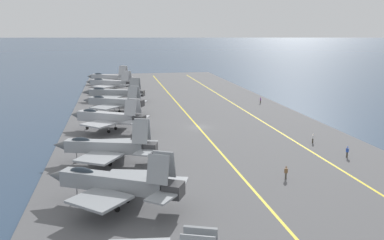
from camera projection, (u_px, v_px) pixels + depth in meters
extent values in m
plane|color=#2D425B|center=(198.00, 129.00, 81.32)|extent=(2000.00, 2000.00, 0.00)
cube|color=#565659|center=(198.00, 128.00, 81.28)|extent=(209.56, 52.42, 0.40)
cube|color=yellow|center=(267.00, 124.00, 83.87)|extent=(188.60, 0.50, 0.01)
cube|color=yellow|center=(198.00, 127.00, 81.23)|extent=(188.60, 0.36, 0.01)
cube|color=gray|center=(112.00, 182.00, 44.43)|extent=(7.33, 11.50, 1.78)
cone|color=#5B5E60|center=(57.00, 175.00, 46.51)|extent=(2.58, 2.82, 1.69)
cube|color=#38383A|center=(173.00, 190.00, 42.30)|extent=(2.73, 2.70, 1.51)
ellipsoid|color=#232D38|center=(82.00, 171.00, 45.33)|extent=(2.26, 3.06, 0.98)
cube|color=gray|center=(100.00, 199.00, 41.39)|extent=(7.06, 7.09, 0.28)
cube|color=gray|center=(129.00, 177.00, 47.48)|extent=(5.93, 6.26, 0.28)
cube|color=gray|center=(158.00, 169.00, 41.29)|extent=(1.91, 2.46, 3.02)
cube|color=gray|center=(165.00, 164.00, 43.03)|extent=(1.91, 2.46, 3.02)
cube|color=gray|center=(161.00, 198.00, 40.32)|extent=(3.62, 3.54, 0.20)
cube|color=gray|center=(176.00, 182.00, 44.58)|extent=(3.38, 3.06, 0.20)
cylinder|color=#B2B2B7|center=(77.00, 193.00, 46.16)|extent=(0.16, 0.16, 1.87)
cylinder|color=black|center=(77.00, 198.00, 46.30)|extent=(0.48, 0.63, 0.60)
cylinder|color=#B2B2B7|center=(117.00, 204.00, 43.31)|extent=(0.16, 0.16, 1.87)
cylinder|color=black|center=(117.00, 209.00, 43.45)|extent=(0.48, 0.63, 0.60)
cylinder|color=#B2B2B7|center=(127.00, 195.00, 45.62)|extent=(0.16, 0.16, 1.87)
cylinder|color=black|center=(128.00, 200.00, 45.76)|extent=(0.48, 0.63, 0.60)
cube|color=#93999E|center=(104.00, 147.00, 58.90)|extent=(5.03, 11.47, 1.73)
cone|color=#5B5E60|center=(60.00, 145.00, 59.62)|extent=(2.21, 2.56, 1.64)
cube|color=#38383A|center=(150.00, 148.00, 58.16)|extent=(2.45, 2.36, 1.47)
ellipsoid|color=#232D38|center=(81.00, 140.00, 59.10)|extent=(1.73, 2.95, 0.95)
cube|color=#93999E|center=(99.00, 158.00, 55.62)|extent=(7.01, 6.93, 0.28)
cube|color=#93999E|center=(114.00, 144.00, 62.33)|extent=(5.46, 5.24, 0.28)
cube|color=#93999E|center=(140.00, 132.00, 56.86)|extent=(1.60, 2.37, 3.29)
cube|color=#93999E|center=(143.00, 129.00, 58.62)|extent=(1.60, 2.37, 3.29)
cube|color=#93999E|center=(144.00, 153.00, 56.02)|extent=(3.48, 3.21, 0.20)
cube|color=#93999E|center=(150.00, 144.00, 60.41)|extent=(3.05, 2.50, 0.20)
cylinder|color=#B2B2B7|center=(77.00, 157.00, 59.73)|extent=(0.16, 0.16, 1.64)
cylinder|color=black|center=(77.00, 160.00, 59.84)|extent=(0.39, 0.64, 0.60)
cylinder|color=#B2B2B7|center=(110.00, 160.00, 57.97)|extent=(0.16, 0.16, 1.64)
cylinder|color=black|center=(110.00, 164.00, 58.08)|extent=(0.39, 0.64, 0.60)
cylinder|color=#B2B2B7|center=(115.00, 155.00, 60.31)|extent=(0.16, 0.16, 1.64)
cylinder|color=black|center=(115.00, 159.00, 60.43)|extent=(0.39, 0.64, 0.60)
cube|color=#A8AAAF|center=(106.00, 117.00, 77.64)|extent=(7.53, 11.15, 1.85)
cone|color=#5B5E60|center=(76.00, 115.00, 79.86)|extent=(2.64, 2.82, 1.76)
cube|color=#38383A|center=(139.00, 120.00, 75.37)|extent=(2.80, 2.73, 1.57)
ellipsoid|color=#232D38|center=(90.00, 111.00, 78.61)|extent=(2.32, 3.00, 1.02)
cube|color=#A8AAAF|center=(99.00, 124.00, 74.60)|extent=(6.97, 6.97, 0.28)
cube|color=#A8AAAF|center=(117.00, 117.00, 80.68)|extent=(5.98, 6.23, 0.28)
cube|color=#A8AAAF|center=(130.00, 108.00, 74.37)|extent=(1.90, 2.39, 2.88)
cube|color=#A8AAAF|center=(135.00, 106.00, 76.16)|extent=(1.90, 2.39, 2.88)
cube|color=#A8AAAF|center=(131.00, 122.00, 73.38)|extent=(3.58, 3.51, 0.20)
cube|color=#A8AAAF|center=(143.00, 117.00, 77.67)|extent=(3.40, 3.06, 0.20)
cylinder|color=#B2B2B7|center=(87.00, 125.00, 79.45)|extent=(0.16, 0.16, 1.79)
cylinder|color=black|center=(87.00, 128.00, 79.58)|extent=(0.49, 0.63, 0.60)
cylinder|color=#B2B2B7|center=(109.00, 128.00, 76.46)|extent=(0.16, 0.16, 1.79)
cylinder|color=black|center=(109.00, 131.00, 76.59)|extent=(0.49, 0.63, 0.60)
cylinder|color=#B2B2B7|center=(116.00, 125.00, 78.84)|extent=(0.16, 0.16, 1.79)
cylinder|color=black|center=(116.00, 128.00, 78.97)|extent=(0.49, 0.63, 0.60)
cube|color=#93999E|center=(112.00, 102.00, 93.98)|extent=(6.93, 10.95, 1.71)
cone|color=#5B5E60|center=(87.00, 100.00, 95.92)|extent=(2.46, 2.68, 1.62)
cube|color=#38383A|center=(139.00, 103.00, 91.99)|extent=(2.61, 2.57, 1.45)
ellipsoid|color=#232D38|center=(99.00, 98.00, 94.82)|extent=(2.15, 2.91, 0.94)
cube|color=#93999E|center=(106.00, 107.00, 90.60)|extent=(7.46, 7.42, 0.28)
cube|color=#93999E|center=(121.00, 102.00, 97.37)|extent=(6.61, 6.18, 0.28)
cube|color=#93999E|center=(132.00, 93.00, 91.00)|extent=(1.84, 2.36, 2.98)
cube|color=#93999E|center=(136.00, 92.00, 92.67)|extent=(1.84, 2.36, 2.98)
cube|color=#93999E|center=(133.00, 105.00, 90.03)|extent=(3.55, 3.44, 0.20)
cube|color=#93999E|center=(141.00, 102.00, 94.23)|extent=(3.34, 2.94, 0.20)
cylinder|color=#B2B2B7|center=(96.00, 108.00, 95.61)|extent=(0.16, 0.16, 1.89)
cylinder|color=black|center=(96.00, 111.00, 95.75)|extent=(0.48, 0.63, 0.60)
cylinder|color=#B2B2B7|center=(115.00, 111.00, 92.92)|extent=(0.16, 0.16, 1.89)
cylinder|color=black|center=(115.00, 113.00, 93.06)|extent=(0.48, 0.63, 0.60)
cylinder|color=#B2B2B7|center=(119.00, 109.00, 95.14)|extent=(0.16, 0.16, 1.89)
cylinder|color=black|center=(120.00, 111.00, 95.29)|extent=(0.48, 0.63, 0.60)
cube|color=gray|center=(113.00, 93.00, 109.79)|extent=(5.85, 12.79, 1.75)
cone|color=#5B5E60|center=(86.00, 92.00, 110.83)|extent=(2.36, 2.85, 1.66)
cube|color=#38383A|center=(140.00, 93.00, 108.73)|extent=(2.58, 2.63, 1.49)
ellipsoid|color=#232D38|center=(99.00, 89.00, 110.16)|extent=(1.93, 3.29, 0.96)
cube|color=gray|center=(110.00, 97.00, 106.33)|extent=(7.71, 7.72, 0.28)
cube|color=gray|center=(119.00, 93.00, 113.39)|extent=(6.02, 6.05, 0.28)
cube|color=gray|center=(134.00, 84.00, 107.49)|extent=(1.73, 2.63, 3.23)
cube|color=gray|center=(136.00, 83.00, 109.26)|extent=(1.73, 2.63, 3.23)
cube|color=gray|center=(136.00, 95.00, 106.61)|extent=(3.63, 3.49, 0.20)
cube|color=gray|center=(141.00, 92.00, 111.00)|extent=(3.15, 2.85, 0.20)
cylinder|color=#B2B2B7|center=(96.00, 98.00, 110.81)|extent=(0.16, 0.16, 1.52)
cylinder|color=black|center=(96.00, 100.00, 110.91)|extent=(0.40, 0.64, 0.60)
cylinder|color=#B2B2B7|center=(116.00, 100.00, 108.79)|extent=(0.16, 0.16, 1.52)
cylinder|color=black|center=(116.00, 101.00, 108.89)|extent=(0.40, 0.64, 0.60)
cylinder|color=#B2B2B7|center=(119.00, 98.00, 111.15)|extent=(0.16, 0.16, 1.52)
cylinder|color=black|center=(119.00, 100.00, 111.25)|extent=(0.40, 0.64, 0.60)
cube|color=#A8AAAF|center=(109.00, 83.00, 126.68)|extent=(8.21, 11.88, 1.79)
cone|color=#5B5E60|center=(89.00, 82.00, 129.24)|extent=(2.71, 2.96, 1.70)
cube|color=#38383A|center=(131.00, 84.00, 124.06)|extent=(2.84, 2.85, 1.52)
ellipsoid|color=#232D38|center=(98.00, 80.00, 127.83)|extent=(2.47, 3.18, 0.98)
cube|color=#A8AAAF|center=(104.00, 86.00, 123.41)|extent=(7.69, 7.68, 0.28)
cube|color=#A8AAAF|center=(116.00, 83.00, 129.90)|extent=(6.74, 6.89, 0.28)
cube|color=#A8AAAF|center=(125.00, 76.00, 123.15)|extent=(2.07, 2.56, 3.03)
cube|color=#A8AAAF|center=(128.00, 76.00, 124.86)|extent=(2.07, 2.56, 3.03)
cube|color=#A8AAAF|center=(126.00, 85.00, 122.14)|extent=(3.71, 3.67, 0.20)
cube|color=#A8AAAF|center=(133.00, 83.00, 126.33)|extent=(3.49, 3.28, 0.20)
cylinder|color=#B2B2B7|center=(96.00, 88.00, 128.72)|extent=(0.16, 0.16, 1.89)
cylinder|color=black|center=(97.00, 90.00, 128.86)|extent=(0.50, 0.63, 0.60)
cylinder|color=#B2B2B7|center=(111.00, 90.00, 125.49)|extent=(0.16, 0.16, 1.89)
cylinder|color=black|center=(111.00, 92.00, 125.63)|extent=(0.50, 0.63, 0.60)
cylinder|color=#B2B2B7|center=(115.00, 88.00, 127.78)|extent=(0.16, 0.16, 1.89)
cylinder|color=black|center=(115.00, 91.00, 127.92)|extent=(0.50, 0.63, 0.60)
cube|color=#A8AAAF|center=(108.00, 77.00, 143.67)|extent=(7.75, 11.91, 1.85)
cone|color=#5B5E60|center=(90.00, 76.00, 145.91)|extent=(2.70, 2.94, 1.76)
cube|color=#38383A|center=(127.00, 78.00, 141.37)|extent=(2.86, 2.82, 1.57)
ellipsoid|color=#232D38|center=(98.00, 74.00, 144.65)|extent=(2.38, 3.17, 1.02)
cube|color=#A8AAAF|center=(104.00, 80.00, 140.11)|extent=(7.97, 7.95, 0.28)
cube|color=#A8AAAF|center=(115.00, 78.00, 147.22)|extent=(7.03, 6.78, 0.28)
cube|color=#A8AAAF|center=(122.00, 71.00, 140.32)|extent=(2.03, 2.57, 3.27)
cube|color=#A8AAAF|center=(125.00, 70.00, 142.13)|extent=(2.03, 2.57, 3.27)
cube|color=#A8AAAF|center=(123.00, 79.00, 139.37)|extent=(3.68, 3.62, 0.20)
cube|color=#A8AAAF|center=(129.00, 77.00, 143.68)|extent=(3.43, 3.17, 0.20)
cylinder|color=#B2B2B7|center=(97.00, 82.00, 145.48)|extent=(0.16, 0.16, 1.67)
cylinder|color=black|center=(97.00, 83.00, 145.60)|extent=(0.48, 0.63, 0.60)
cylinder|color=#B2B2B7|center=(110.00, 83.00, 142.46)|extent=(0.16, 0.16, 1.67)
cylinder|color=black|center=(110.00, 84.00, 142.57)|extent=(0.48, 0.63, 0.60)
cylinder|color=#B2B2B7|center=(113.00, 82.00, 144.86)|extent=(0.16, 0.16, 1.67)
cylinder|color=black|center=(113.00, 83.00, 144.98)|extent=(0.48, 0.63, 0.60)
cylinder|color=#383328|center=(260.00, 102.00, 107.26)|extent=(0.24, 0.24, 0.83)
cube|color=purple|center=(261.00, 99.00, 107.11)|extent=(0.42, 0.33, 0.53)
sphere|color=#9E7051|center=(261.00, 98.00, 107.03)|extent=(0.22, 0.22, 0.22)
sphere|color=purple|center=(261.00, 98.00, 107.02)|extent=(0.24, 0.24, 0.24)
cylinder|color=#4C473D|center=(286.00, 176.00, 52.97)|extent=(0.24, 0.24, 0.83)
cube|color=brown|center=(286.00, 171.00, 52.81)|extent=(0.33, 0.42, 0.62)
sphere|color=beige|center=(286.00, 168.00, 52.71)|extent=(0.22, 0.22, 0.22)
sphere|color=brown|center=(286.00, 167.00, 52.70)|extent=(0.24, 0.24, 0.24)
cylinder|color=#383328|center=(347.00, 155.00, 61.92)|extent=(0.24, 0.24, 0.85)
cube|color=#284CB2|center=(347.00, 150.00, 61.76)|extent=(0.46, 0.44, 0.61)
sphere|color=beige|center=(348.00, 147.00, 61.67)|extent=(0.22, 0.22, 0.22)
sphere|color=#284CB2|center=(348.00, 147.00, 61.66)|extent=(0.24, 0.24, 0.24)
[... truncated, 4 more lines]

